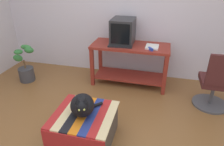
# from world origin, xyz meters

# --- Properties ---
(ground_plane) EXTENTS (14.00, 14.00, 0.00)m
(ground_plane) POSITION_xyz_m (0.00, 0.00, 0.00)
(ground_plane) COLOR brown
(back_wall) EXTENTS (8.00, 0.10, 2.60)m
(back_wall) POSITION_xyz_m (0.00, 2.05, 1.30)
(back_wall) COLOR silver
(back_wall) RESTS_ON ground_plane
(desk) EXTENTS (1.32, 0.57, 0.73)m
(desk) POSITION_xyz_m (0.21, 1.60, 0.49)
(desk) COLOR maroon
(desk) RESTS_ON ground_plane
(tv_monitor) EXTENTS (0.38, 0.47, 0.42)m
(tv_monitor) POSITION_xyz_m (0.06, 1.67, 0.93)
(tv_monitor) COLOR #28282B
(tv_monitor) RESTS_ON desk
(keyboard) EXTENTS (0.41, 0.17, 0.02)m
(keyboard) POSITION_xyz_m (0.05, 1.48, 0.74)
(keyboard) COLOR black
(keyboard) RESTS_ON desk
(book) EXTENTS (0.21, 0.25, 0.03)m
(book) POSITION_xyz_m (0.57, 1.56, 0.74)
(book) COLOR white
(book) RESTS_ON desk
(ottoman_with_blanket) EXTENTS (0.70, 0.69, 0.38)m
(ottoman_with_blanket) POSITION_xyz_m (-0.07, 0.08, 0.19)
(ottoman_with_blanket) COLOR #4C4238
(ottoman_with_blanket) RESTS_ON ground_plane
(cat) EXTENTS (0.37, 0.44, 0.30)m
(cat) POSITION_xyz_m (-0.08, 0.07, 0.51)
(cat) COLOR black
(cat) RESTS_ON ottoman_with_blanket
(potted_plant) EXTENTS (0.44, 0.32, 0.67)m
(potted_plant) POSITION_xyz_m (-1.66, 1.22, 0.26)
(potted_plant) COLOR #3D3D42
(potted_plant) RESTS_ON ground_plane
(office_chair) EXTENTS (0.52, 0.52, 0.89)m
(office_chair) POSITION_xyz_m (1.54, 1.16, 0.39)
(office_chair) COLOR #4C4C51
(office_chair) RESTS_ON ground_plane
(stapler) EXTENTS (0.09, 0.11, 0.04)m
(stapler) POSITION_xyz_m (0.56, 1.43, 0.75)
(stapler) COLOR #2342B7
(stapler) RESTS_ON desk
(pen) EXTENTS (0.07, 0.13, 0.01)m
(pen) POSITION_xyz_m (0.53, 1.64, 0.73)
(pen) COLOR #B7B7BC
(pen) RESTS_ON desk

